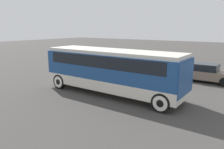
# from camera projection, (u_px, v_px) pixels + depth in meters

# --- Properties ---
(ground_plane) EXTENTS (120.00, 120.00, 0.00)m
(ground_plane) POSITION_uv_depth(u_px,v_px,m) (112.00, 94.00, 14.69)
(ground_plane) COLOR #423F3D
(tour_bus) EXTENTS (9.69, 2.68, 2.95)m
(tour_bus) POSITION_uv_depth(u_px,v_px,m) (113.00, 68.00, 14.26)
(tour_bus) COLOR silver
(tour_bus) RESTS_ON ground_plane
(parked_car_near) EXTENTS (4.06, 1.90, 1.49)m
(parked_car_near) POSITION_uv_depth(u_px,v_px,m) (205.00, 73.00, 17.86)
(parked_car_near) COLOR #7A6B5B
(parked_car_near) RESTS_ON ground_plane
(parked_car_mid) EXTENTS (4.08, 1.82, 1.33)m
(parked_car_mid) POSITION_uv_depth(u_px,v_px,m) (145.00, 68.00, 20.52)
(parked_car_mid) COLOR silver
(parked_car_mid) RESTS_ON ground_plane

